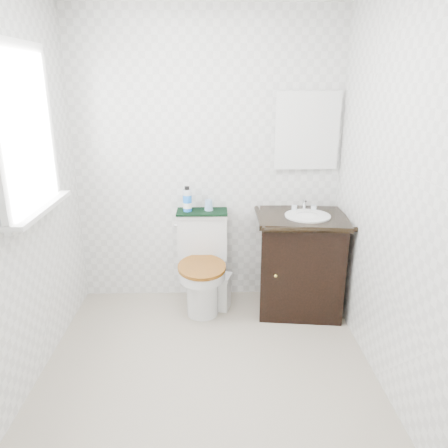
{
  "coord_description": "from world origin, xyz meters",
  "views": [
    {
      "loc": [
        0.05,
        -2.38,
        1.84
      ],
      "look_at": [
        0.12,
        0.75,
        0.8
      ],
      "focal_mm": 35.0,
      "sensor_mm": 36.0,
      "label": 1
    }
  ],
  "objects_px": {
    "cup": "(209,205)",
    "toilet": "(202,268)",
    "trash_bin": "(218,291)",
    "vanity": "(301,261)",
    "mouthwash_bottle": "(187,200)"
  },
  "relations": [
    {
      "from": "toilet",
      "to": "trash_bin",
      "type": "distance_m",
      "value": 0.24
    },
    {
      "from": "trash_bin",
      "to": "toilet",
      "type": "bearing_deg",
      "value": 158.26
    },
    {
      "from": "mouthwash_bottle",
      "to": "cup",
      "type": "height_order",
      "value": "mouthwash_bottle"
    },
    {
      "from": "vanity",
      "to": "mouthwash_bottle",
      "type": "xyz_separation_m",
      "value": [
        -0.93,
        0.18,
        0.47
      ]
    },
    {
      "from": "vanity",
      "to": "cup",
      "type": "bearing_deg",
      "value": 164.95
    },
    {
      "from": "cup",
      "to": "toilet",
      "type": "bearing_deg",
      "value": -112.37
    },
    {
      "from": "toilet",
      "to": "vanity",
      "type": "relative_size",
      "value": 0.86
    },
    {
      "from": "trash_bin",
      "to": "cup",
      "type": "height_order",
      "value": "cup"
    },
    {
      "from": "toilet",
      "to": "vanity",
      "type": "height_order",
      "value": "vanity"
    },
    {
      "from": "cup",
      "to": "mouthwash_bottle",
      "type": "bearing_deg",
      "value": -173.41
    },
    {
      "from": "trash_bin",
      "to": "cup",
      "type": "bearing_deg",
      "value": 110.67
    },
    {
      "from": "mouthwash_bottle",
      "to": "cup",
      "type": "bearing_deg",
      "value": 6.59
    },
    {
      "from": "mouthwash_bottle",
      "to": "cup",
      "type": "xyz_separation_m",
      "value": [
        0.18,
        0.02,
        -0.05
      ]
    },
    {
      "from": "toilet",
      "to": "mouthwash_bottle",
      "type": "bearing_deg",
      "value": 135.51
    },
    {
      "from": "mouthwash_bottle",
      "to": "vanity",
      "type": "bearing_deg",
      "value": -11.09
    }
  ]
}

